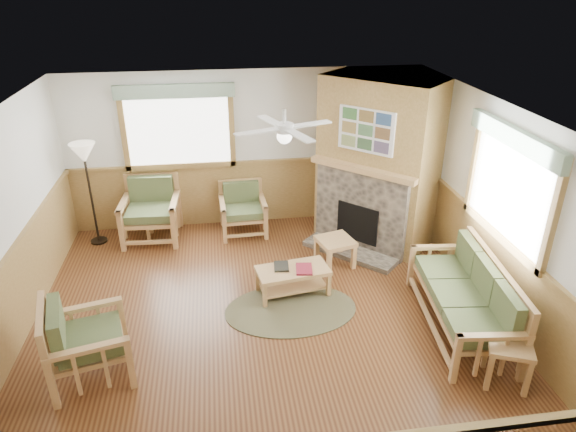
{
  "coord_description": "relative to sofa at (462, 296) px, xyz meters",
  "views": [
    {
      "loc": [
        -0.48,
        -5.44,
        4.13
      ],
      "look_at": [
        0.4,
        0.7,
        1.15
      ],
      "focal_mm": 32.0,
      "sensor_mm": 36.0,
      "label": 1
    }
  ],
  "objects": [
    {
      "name": "floor",
      "position": [
        -2.42,
        0.48,
        -0.47
      ],
      "size": [
        6.0,
        6.0,
        0.01
      ],
      "primitive_type": "cube",
      "color": "#593118",
      "rests_on": "ground"
    },
    {
      "name": "ceiling",
      "position": [
        -2.42,
        0.48,
        2.24
      ],
      "size": [
        6.0,
        6.0,
        0.01
      ],
      "primitive_type": "cube",
      "color": "white",
      "rests_on": "floor"
    },
    {
      "name": "wall_back",
      "position": [
        -2.42,
        3.48,
        0.89
      ],
      "size": [
        6.0,
        0.02,
        2.7
      ],
      "primitive_type": "cube",
      "color": "white",
      "rests_on": "floor"
    },
    {
      "name": "wall_front",
      "position": [
        -2.42,
        -2.52,
        0.89
      ],
      "size": [
        6.0,
        0.02,
        2.7
      ],
      "primitive_type": "cube",
      "color": "white",
      "rests_on": "floor"
    },
    {
      "name": "wall_right",
      "position": [
        0.58,
        0.48,
        0.89
      ],
      "size": [
        0.02,
        6.0,
        2.7
      ],
      "primitive_type": "cube",
      "color": "white",
      "rests_on": "floor"
    },
    {
      "name": "wainscot",
      "position": [
        -2.42,
        0.48,
        0.09
      ],
      "size": [
        6.0,
        6.0,
        1.1
      ],
      "primitive_type": null,
      "color": "olive",
      "rests_on": "floor"
    },
    {
      "name": "fireplace",
      "position": [
        -0.37,
        2.53,
        0.89
      ],
      "size": [
        3.11,
        3.11,
        2.7
      ],
      "primitive_type": null,
      "rotation": [
        0.0,
        0.0,
        -0.79
      ],
      "color": "olive",
      "rests_on": "floor"
    },
    {
      "name": "window_back",
      "position": [
        -3.52,
        3.44,
        2.07
      ],
      "size": [
        1.9,
        0.16,
        1.5
      ],
      "primitive_type": null,
      "color": "white",
      "rests_on": "wall_back"
    },
    {
      "name": "window_right",
      "position": [
        0.54,
        0.28,
        2.07
      ],
      "size": [
        0.16,
        1.9,
        1.5
      ],
      "primitive_type": null,
      "color": "white",
      "rests_on": "wall_right"
    },
    {
      "name": "ceiling_fan",
      "position": [
        -2.12,
        0.78,
        2.2
      ],
      "size": [
        1.59,
        1.59,
        0.36
      ],
      "primitive_type": null,
      "rotation": [
        0.0,
        0.0,
        0.35
      ],
      "color": "white",
      "rests_on": "ceiling"
    },
    {
      "name": "sofa",
      "position": [
        0.0,
        0.0,
        0.0
      ],
      "size": [
        2.09,
        1.04,
        0.93
      ],
      "primitive_type": null,
      "rotation": [
        0.0,
        0.0,
        -1.68
      ],
      "color": "tan",
      "rests_on": "floor"
    },
    {
      "name": "armchair_back_left",
      "position": [
        -4.07,
        3.03,
        0.05
      ],
      "size": [
        0.96,
        0.96,
        1.02
      ],
      "primitive_type": null,
      "rotation": [
        0.0,
        0.0,
        -0.05
      ],
      "color": "tan",
      "rests_on": "floor"
    },
    {
      "name": "armchair_back_right",
      "position": [
        -2.54,
        3.03,
        -0.04
      ],
      "size": [
        0.79,
        0.79,
        0.85
      ],
      "primitive_type": null,
      "rotation": [
        0.0,
        0.0,
        0.04
      ],
      "color": "tan",
      "rests_on": "floor"
    },
    {
      "name": "armchair_left",
      "position": [
        -4.45,
        -0.21,
        0.01
      ],
      "size": [
        1.03,
        1.03,
        0.96
      ],
      "primitive_type": null,
      "rotation": [
        0.0,
        0.0,
        1.81
      ],
      "color": "tan",
      "rests_on": "floor"
    },
    {
      "name": "coffee_table",
      "position": [
        -1.98,
        1.05,
        -0.27
      ],
      "size": [
        1.06,
        0.64,
        0.4
      ],
      "primitive_type": null,
      "rotation": [
        0.0,
        0.0,
        0.15
      ],
      "color": "tan",
      "rests_on": "floor"
    },
    {
      "name": "end_table_chairs",
      "position": [
        -3.93,
        3.03,
        -0.2
      ],
      "size": [
        0.48,
        0.46,
        0.52
      ],
      "primitive_type": null,
      "rotation": [
        0.0,
        0.0,
        -0.02
      ],
      "color": "tan",
      "rests_on": "floor"
    },
    {
      "name": "end_table_sofa",
      "position": [
        0.08,
        -0.99,
        -0.21
      ],
      "size": [
        0.59,
        0.58,
        0.51
      ],
      "primitive_type": null,
      "rotation": [
        0.0,
        0.0,
        -0.39
      ],
      "color": "tan",
      "rests_on": "floor"
    },
    {
      "name": "footstool",
      "position": [
        -1.21,
        1.72,
        -0.24
      ],
      "size": [
        0.62,
        0.62,
        0.44
      ],
      "primitive_type": null,
      "rotation": [
        0.0,
        0.0,
        0.26
      ],
      "color": "tan",
      "rests_on": "floor"
    },
    {
      "name": "braided_rug",
      "position": [
        -2.06,
        0.65,
        -0.46
      ],
      "size": [
        1.96,
        1.96,
        0.01
      ],
      "primitive_type": "cylinder",
      "rotation": [
        0.0,
        0.0,
        0.11
      ],
      "color": "#4E4A30",
      "rests_on": "floor"
    },
    {
      "name": "floor_lamp_left",
      "position": [
        -4.97,
        3.02,
        0.4
      ],
      "size": [
        0.53,
        0.53,
        1.73
      ],
      "primitive_type": null,
      "rotation": [
        0.0,
        0.0,
        -0.43
      ],
      "color": "black",
      "rests_on": "floor"
    },
    {
      "name": "floor_lamp_right",
      "position": [
        -0.07,
        1.87,
        0.31
      ],
      "size": [
        0.37,
        0.37,
        1.55
      ],
      "primitive_type": null,
      "rotation": [
        0.0,
        0.0,
        0.05
      ],
      "color": "black",
      "rests_on": "floor"
    },
    {
      "name": "book_red",
      "position": [
        -1.83,
        1.0,
        -0.04
      ],
      "size": [
        0.26,
        0.33,
        0.03
      ],
      "primitive_type": "cube",
      "rotation": [
        0.0,
        0.0,
        -0.13
      ],
      "color": "maroon",
      "rests_on": "coffee_table"
    },
    {
      "name": "book_dark",
      "position": [
        -2.13,
        1.12,
        -0.04
      ],
      "size": [
        0.22,
        0.29,
        0.03
      ],
      "primitive_type": "cube",
      "rotation": [
        0.0,
        0.0,
        -0.09
      ],
      "color": "black",
      "rests_on": "coffee_table"
    }
  ]
}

